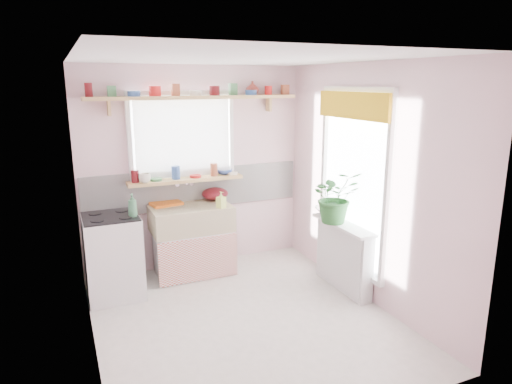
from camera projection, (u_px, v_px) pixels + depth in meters
name	position (u px, v px, depth m)	size (l,w,h in m)	color
room	(268.00, 165.00, 5.24)	(3.20, 3.20, 3.20)	silver
sink_unit	(192.00, 240.00, 5.54)	(0.95, 0.65, 1.11)	white
cooker	(113.00, 256.00, 4.94)	(0.58, 0.58, 0.93)	white
radiator_ledge	(344.00, 255.00, 5.13)	(0.22, 0.95, 0.78)	white
windowsill	(186.00, 180.00, 5.53)	(1.40, 0.22, 0.04)	tan
pine_shelf	(196.00, 97.00, 5.35)	(2.52, 0.24, 0.04)	tan
shelf_crockery	(195.00, 91.00, 5.33)	(2.47, 0.11, 0.12)	#590F14
sill_crockery	(182.00, 174.00, 5.50)	(1.35, 0.11, 0.12)	#590F14
dish_tray	(166.00, 203.00, 5.52)	(0.36, 0.27, 0.04)	#CF5E12
colander	(215.00, 194.00, 5.75)	(0.33, 0.33, 0.15)	#5D0F18
jade_plant	(336.00, 197.00, 5.01)	(0.53, 0.46, 0.59)	#266028
fruit_bowl	(328.00, 211.00, 5.41)	(0.31, 0.31, 0.08)	white
herb_pot	(337.00, 210.00, 5.23)	(0.10, 0.07, 0.18)	#27622C
soap_bottle_sink	(221.00, 200.00, 5.36)	(0.09, 0.09, 0.20)	#CDE264
sill_cup	(145.00, 178.00, 5.27)	(0.14, 0.14, 0.11)	white
sill_bowl	(224.00, 172.00, 5.78)	(0.20, 0.20, 0.06)	#2F499A
shelf_vase	(252.00, 88.00, 5.68)	(0.16, 0.16, 0.17)	#94372D
cooker_bottle	(132.00, 205.00, 4.78)	(0.10, 0.10, 0.25)	#3B7650
fruit	(328.00, 205.00, 5.40)	(0.20, 0.14, 0.10)	orange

